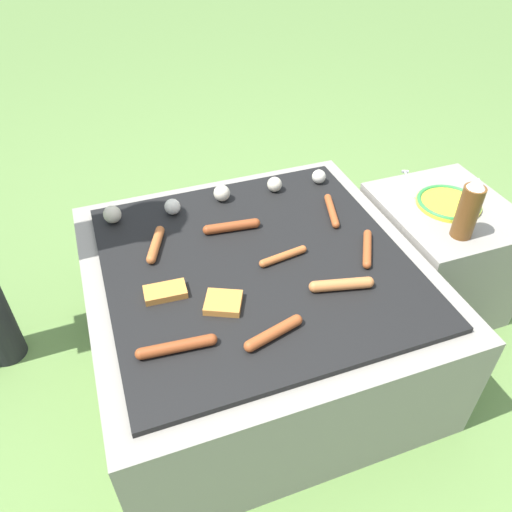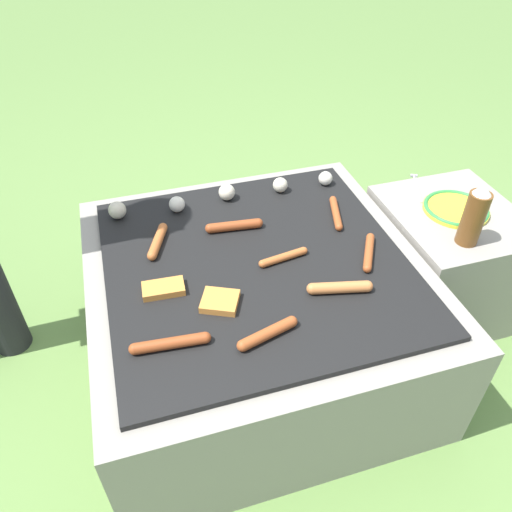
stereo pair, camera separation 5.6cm
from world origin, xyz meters
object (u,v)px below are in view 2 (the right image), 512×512
Objects in this scene: sausage_front_center at (170,343)px; condiment_bottle at (474,216)px; plate_colorful at (456,209)px; fork_utensil at (417,186)px.

condiment_bottle is (0.92, 0.15, 0.08)m from sausage_front_center.
condiment_bottle is (-0.07, -0.15, 0.09)m from plate_colorful.
condiment_bottle reaches higher than plate_colorful.
sausage_front_center is at bearing -163.31° from plate_colorful.
condiment_bottle is at bearing -113.64° from plate_colorful.
condiment_bottle reaches higher than sausage_front_center.
sausage_front_center is 0.93m from condiment_bottle.
sausage_front_center is 1.16× the size of fork_utensil.
fork_utensil is at bearing 86.52° from condiment_bottle.
plate_colorful is at bearing 16.69° from sausage_front_center.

